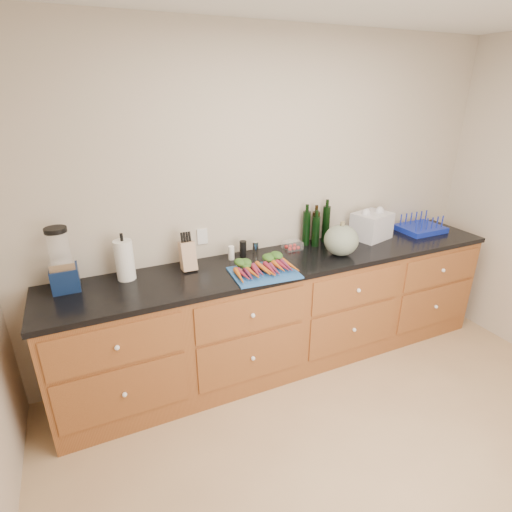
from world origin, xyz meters
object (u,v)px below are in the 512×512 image
dish_rack (420,227)px  blender_appliance (62,263)px  squash (341,240)px  carrots (262,267)px  knife_block (188,256)px  paper_towel (125,260)px  tomato_box (292,245)px  cutting_board (264,273)px

dish_rack → blender_appliance: bearing=178.5°
squash → blender_appliance: (-2.00, 0.25, 0.07)m
carrots → knife_block: 0.55m
paper_towel → tomato_box: (1.32, 0.01, -0.11)m
carrots → squash: size_ratio=1.59×
blender_appliance → paper_towel: (0.38, 0.00, -0.05)m
squash → blender_appliance: bearing=173.0°
carrots → knife_block: size_ratio=2.07×
squash → knife_block: squash is taller
cutting_board → squash: bearing=5.7°
cutting_board → knife_block: (-0.47, 0.30, 0.10)m
knife_block → tomato_box: size_ratio=1.43×
carrots → cutting_board: bearing=-90.0°
cutting_board → paper_towel: bearing=160.6°
cutting_board → dish_rack: size_ratio=1.20×
squash → dish_rack: bearing=9.4°
cutting_board → tomato_box: 0.53m
carrots → squash: squash is taller
carrots → blender_appliance: size_ratio=1.01×
squash → tomato_box: squash is taller
blender_appliance → dish_rack: (3.02, -0.08, -0.15)m
carrots → blender_appliance: (-1.29, 0.28, 0.15)m
blender_appliance → knife_block: 0.82m
squash → knife_block: 1.20m
paper_towel → dish_rack: (2.64, -0.08, -0.10)m
dish_rack → paper_towel: bearing=178.3°
tomato_box → dish_rack: size_ratio=0.37×
cutting_board → tomato_box: size_ratio=3.19×
knife_block → blender_appliance: bearing=178.8°
knife_block → tomato_box: 0.89m
squash → tomato_box: 0.40m
dish_rack → carrots: bearing=-173.2°
squash → tomato_box: size_ratio=1.86×
carrots → squash: 0.71m
tomato_box → dish_rack: (1.31, -0.09, 0.00)m
squash → carrots: bearing=-177.0°
blender_appliance → cutting_board: bearing=-13.8°
paper_towel → squash: bearing=-8.8°
paper_towel → tomato_box: 1.33m
knife_block → dish_rack: size_ratio=0.54×
cutting_board → blender_appliance: bearing=166.2°
carrots → blender_appliance: blender_appliance is taller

